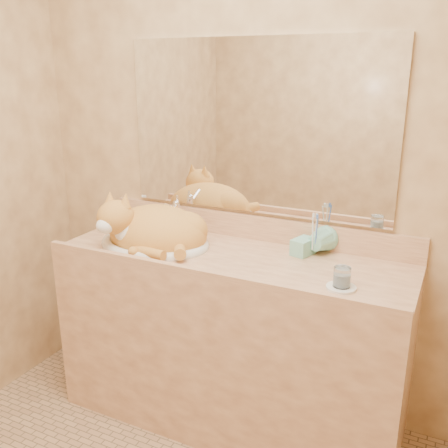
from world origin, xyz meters
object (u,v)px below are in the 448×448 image
at_px(cat, 152,228).
at_px(water_glass, 342,277).
at_px(soap_dispenser, 297,240).
at_px(toothbrush_cup, 314,245).
at_px(sink_basin, 154,228).
at_px(vanity_counter, 230,340).

distance_m(cat, water_glass, 0.93).
xyz_separation_m(soap_dispenser, toothbrush_cup, (0.07, 0.04, -0.03)).
bearing_deg(cat, sink_basin, 77.06).
xyz_separation_m(soap_dispenser, water_glass, (0.26, -0.24, -0.03)).
xyz_separation_m(toothbrush_cup, water_glass, (0.19, -0.28, -0.01)).
xyz_separation_m(cat, soap_dispenser, (0.66, 0.15, -0.01)).
height_order(vanity_counter, cat, cat).
bearing_deg(soap_dispenser, cat, -150.98).
height_order(sink_basin, cat, cat).
bearing_deg(sink_basin, soap_dispenser, 22.66).
xyz_separation_m(sink_basin, cat, (-0.00, -0.02, 0.01)).
height_order(soap_dispenser, water_glass, soap_dispenser).
relative_size(vanity_counter, sink_basin, 3.04).
xyz_separation_m(vanity_counter, cat, (-0.39, -0.04, 0.51)).
xyz_separation_m(vanity_counter, soap_dispenser, (0.27, 0.11, 0.51)).
relative_size(vanity_counter, cat, 3.28).
bearing_deg(cat, soap_dispenser, 10.07).
bearing_deg(water_glass, vanity_counter, 166.24).
xyz_separation_m(cat, water_glass, (0.92, -0.09, -0.04)).
distance_m(sink_basin, water_glass, 0.92).
bearing_deg(soap_dispenser, water_glass, -26.05).
height_order(cat, soap_dispenser, cat).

